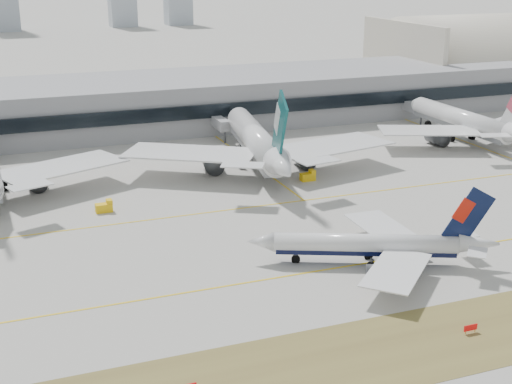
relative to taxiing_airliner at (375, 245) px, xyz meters
name	(u,v)px	position (x,y,z in m)	size (l,w,h in m)	color
ground	(266,266)	(-17.89, 5.80, -3.53)	(3000.00, 3000.00, 0.00)	#A09E96
taxiing_airliner	(375,245)	(0.00, 0.00, 0.00)	(41.20, 34.94, 14.65)	white
widebody_cathay	(258,143)	(2.57, 63.37, 3.05)	(68.51, 67.80, 24.76)	white
widebody_china_air	(465,122)	(69.19, 68.44, 2.13)	(59.79, 58.23, 21.30)	white
terminal	(131,104)	(-17.89, 120.63, 3.97)	(280.00, 43.10, 15.00)	gray
hangar	(492,87)	(136.67, 140.80, -3.40)	(91.00, 60.00, 60.00)	beige
hold_sign_right	(471,328)	(0.65, -26.20, -2.65)	(2.20, 0.15, 1.35)	red
gse_b	(105,207)	(-39.41, 44.05, -2.49)	(3.55, 2.00, 2.60)	yellow
gse_c	(308,176)	(10.14, 49.08, -2.49)	(3.55, 2.00, 2.60)	yellow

